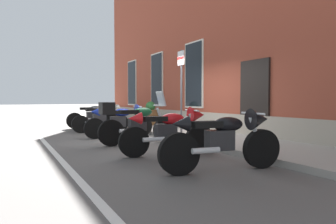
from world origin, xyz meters
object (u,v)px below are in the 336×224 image
at_px(motorcycle_grey_naked, 94,116).
at_px(motorcycle_yellow_naked, 101,118).
at_px(motorcycle_red_sport, 172,129).
at_px(motorcycle_green_touring, 135,122).
at_px(parking_sign, 181,80).
at_px(motorcycle_black_sport, 227,137).
at_px(motorcycle_blue_sport, 122,119).
at_px(barrel_planter, 151,115).

distance_m(motorcycle_grey_naked, motorcycle_yellow_naked, 1.67).
bearing_deg(motorcycle_red_sport, motorcycle_grey_naked, 179.12).
height_order(motorcycle_grey_naked, motorcycle_green_touring, motorcycle_green_touring).
height_order(motorcycle_yellow_naked, motorcycle_red_sport, motorcycle_red_sport).
bearing_deg(parking_sign, motorcycle_grey_naked, -157.37).
bearing_deg(motorcycle_yellow_naked, motorcycle_green_touring, -1.05).
bearing_deg(motorcycle_yellow_naked, motorcycle_red_sport, 0.62).
bearing_deg(motorcycle_black_sport, motorcycle_red_sport, -177.11).
distance_m(motorcycle_blue_sport, motorcycle_red_sport, 3.28).
xyz_separation_m(motorcycle_red_sport, parking_sign, (-2.60, 1.80, 1.23)).
relative_size(motorcycle_grey_naked, motorcycle_yellow_naked, 1.04).
distance_m(motorcycle_blue_sport, motorcycle_green_touring, 1.58).
bearing_deg(motorcycle_green_touring, parking_sign, 114.91).
bearing_deg(motorcycle_grey_naked, motorcycle_blue_sport, -0.06).
relative_size(motorcycle_green_touring, motorcycle_red_sport, 1.05).
bearing_deg(motorcycle_red_sport, motorcycle_black_sport, 2.89).
xyz_separation_m(motorcycle_blue_sport, barrel_planter, (-2.41, 2.09, -0.05)).
relative_size(motorcycle_green_touring, parking_sign, 0.84).
distance_m(motorcycle_grey_naked, parking_sign, 4.60).
bearing_deg(motorcycle_yellow_naked, motorcycle_blue_sport, 5.08).
bearing_deg(motorcycle_green_touring, barrel_planter, 149.91).
xyz_separation_m(motorcycle_black_sport, barrel_planter, (-7.35, 2.10, -0.04)).
bearing_deg(barrel_planter, motorcycle_grey_naked, -115.47).
relative_size(motorcycle_yellow_naked, motorcycle_red_sport, 0.98).
relative_size(motorcycle_blue_sport, motorcycle_red_sport, 1.04).
relative_size(motorcycle_red_sport, barrel_planter, 2.16).
bearing_deg(parking_sign, motorcycle_yellow_naked, -142.38).
bearing_deg(motorcycle_red_sport, parking_sign, 145.35).
bearing_deg(motorcycle_yellow_naked, barrel_planter, 106.72).
distance_m(motorcycle_grey_naked, barrel_planter, 2.31).
height_order(motorcycle_black_sport, barrel_planter, barrel_planter).
bearing_deg(motorcycle_grey_naked, motorcycle_black_sport, -0.13).
bearing_deg(motorcycle_blue_sport, parking_sign, 68.40).
relative_size(motorcycle_blue_sport, barrel_planter, 2.26).
xyz_separation_m(motorcycle_blue_sport, motorcycle_green_touring, (1.56, -0.21, 0.02)).
height_order(motorcycle_grey_naked, motorcycle_yellow_naked, motorcycle_yellow_naked).
bearing_deg(motorcycle_green_touring, motorcycle_grey_naked, 177.49).
bearing_deg(motorcycle_green_touring, motorcycle_black_sport, 3.37).
xyz_separation_m(motorcycle_black_sport, parking_sign, (-4.27, 1.72, 1.23)).
height_order(motorcycle_yellow_naked, barrel_planter, barrel_planter).
height_order(motorcycle_red_sport, barrel_planter, barrel_planter).
height_order(motorcycle_grey_naked, parking_sign, parking_sign).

